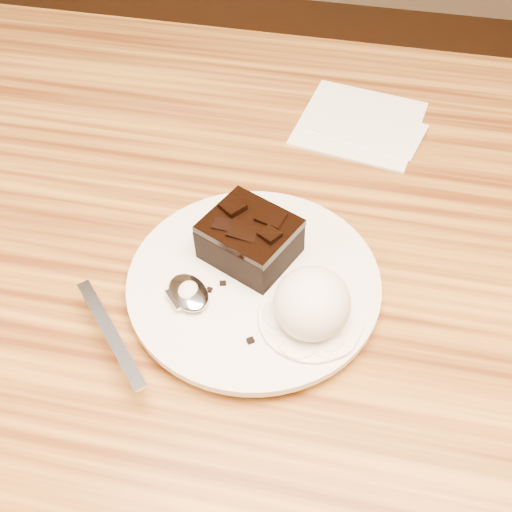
% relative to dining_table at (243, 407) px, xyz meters
% --- Properties ---
extents(floor, '(4.00, 4.00, 0.00)m').
position_rel_dining_table_xyz_m(floor, '(0.00, 0.00, -0.38)').
color(floor, '#3F2815').
rests_on(floor, ground).
extents(dining_table, '(1.20, 0.80, 0.75)m').
position_rel_dining_table_xyz_m(dining_table, '(0.00, 0.00, 0.00)').
color(dining_table, '#54290F').
rests_on(dining_table, floor).
extents(plate, '(0.23, 0.23, 0.02)m').
position_rel_dining_table_xyz_m(plate, '(0.03, -0.07, 0.38)').
color(plate, silver).
rests_on(plate, dining_table).
extents(brownie, '(0.10, 0.09, 0.04)m').
position_rel_dining_table_xyz_m(brownie, '(0.02, -0.04, 0.41)').
color(brownie, black).
rests_on(brownie, plate).
extents(ice_cream_scoop, '(0.07, 0.07, 0.06)m').
position_rel_dining_table_xyz_m(ice_cream_scoop, '(0.09, -0.10, 0.42)').
color(ice_cream_scoop, white).
rests_on(ice_cream_scoop, plate).
extents(melt_puddle, '(0.09, 0.09, 0.00)m').
position_rel_dining_table_xyz_m(melt_puddle, '(0.09, -0.10, 0.40)').
color(melt_puddle, silver).
rests_on(melt_puddle, plate).
extents(spoon, '(0.15, 0.16, 0.01)m').
position_rel_dining_table_xyz_m(spoon, '(-0.02, -0.10, 0.40)').
color(spoon, silver).
rests_on(spoon, plate).
extents(napkin, '(0.16, 0.16, 0.01)m').
position_rel_dining_table_xyz_m(napkin, '(0.10, 0.21, 0.38)').
color(napkin, white).
rests_on(napkin, dining_table).
extents(crumb_a, '(0.01, 0.01, 0.00)m').
position_rel_dining_table_xyz_m(crumb_a, '(0.04, -0.14, 0.40)').
color(crumb_a, black).
rests_on(crumb_a, plate).
extents(crumb_b, '(0.01, 0.01, 0.00)m').
position_rel_dining_table_xyz_m(crumb_b, '(-0.01, -0.09, 0.40)').
color(crumb_b, black).
rests_on(crumb_b, plate).
extents(crumb_c, '(0.01, 0.01, 0.00)m').
position_rel_dining_table_xyz_m(crumb_c, '(0.00, -0.08, 0.40)').
color(crumb_c, black).
rests_on(crumb_c, plate).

